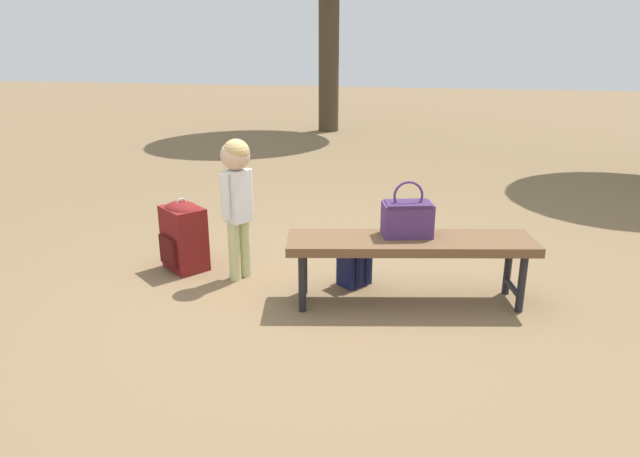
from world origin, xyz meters
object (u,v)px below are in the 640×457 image
backpack_large (184,234)px  backpack_small (354,261)px  park_bench (410,247)px  child_standing (237,187)px  handbag (407,217)px

backpack_large → backpack_small: bearing=179.8°
park_bench → child_standing: child_standing is taller
handbag → child_standing: size_ratio=0.36×
park_bench → handbag: (0.03, -0.05, 0.18)m
child_standing → backpack_large: bearing=-9.2°
child_standing → backpack_small: size_ratio=2.93×
park_bench → backpack_small: 0.50m
child_standing → backpack_large: 0.64m
park_bench → backpack_small: size_ratio=4.68×
backpack_large → backpack_small: 1.32m
park_bench → child_standing: 1.28m
backpack_large → backpack_small: (-1.32, 0.00, -0.10)m
backpack_large → park_bench: bearing=173.0°
child_standing → backpack_small: 0.98m
handbag → backpack_large: handbag is taller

